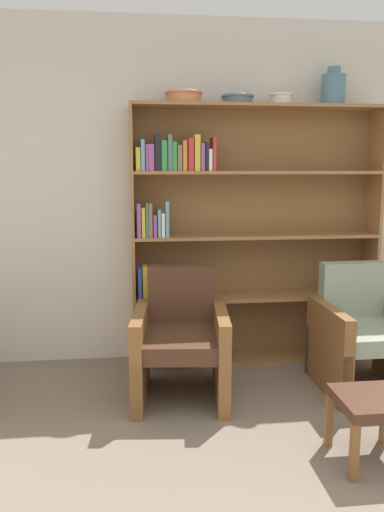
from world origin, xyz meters
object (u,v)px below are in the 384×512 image
at_px(footstool, 372,408).
at_px(armchair_cushioned, 363,334).
at_px(armchair_leather, 181,341).
at_px(bowl_stoneware, 184,97).
at_px(vase_tall, 333,89).
at_px(bowl_brass, 238,99).
at_px(bookshelf, 233,239).
at_px(bowl_sage, 281,98).

bearing_deg(footstool, armchair_cushioned, 67.95).
xyz_separation_m(armchair_leather, armchair_cushioned, (1.33, 0.00, 0.00)).
distance_m(bowl_stoneware, vase_tall, 1.18).
height_order(bowl_brass, vase_tall, vase_tall).
bearing_deg(bookshelf, footstool, -72.97).
xyz_separation_m(bowl_stoneware, bowl_sage, (0.76, 0.00, -0.00)).
height_order(bowl_stoneware, footstool, bowl_stoneware).
xyz_separation_m(bowl_stoneware, vase_tall, (1.18, 0.00, 0.08)).
distance_m(vase_tall, armchair_cushioned, 1.90).
height_order(bookshelf, vase_tall, vase_tall).
bearing_deg(bowl_brass, bowl_stoneware, 180.00).
xyz_separation_m(bowl_stoneware, footstool, (0.88, -1.52, -1.81)).
distance_m(bowl_sage, footstool, 2.37).
bearing_deg(bowl_stoneware, bowl_brass, -0.00).
bearing_deg(bowl_stoneware, armchair_leather, -97.79).
relative_size(bowl_brass, vase_tall, 0.87).
bearing_deg(vase_tall, armchair_cushioned, -83.04).
bearing_deg(vase_tall, bookshelf, 178.40).
height_order(vase_tall, armchair_leather, vase_tall).
bearing_deg(bowl_stoneware, vase_tall, 0.00).
bearing_deg(armchair_leather, vase_tall, -149.02).
height_order(bowl_sage, vase_tall, vase_tall).
xyz_separation_m(bookshelf, armchair_leather, (-0.48, -0.62, -0.62)).
xyz_separation_m(bowl_sage, armchair_cushioned, (0.49, -0.60, -1.72)).
distance_m(bookshelf, vase_tall, 1.41).
height_order(bowl_brass, footstool, bowl_brass).
bearing_deg(footstool, bookshelf, 107.03).
bearing_deg(footstool, bowl_brass, 106.76).
relative_size(vase_tall, armchair_cushioned, 0.33).
height_order(bookshelf, footstool, bookshelf).
bearing_deg(bowl_stoneware, armchair_cushioned, -25.57).
xyz_separation_m(armchair_leather, footstool, (0.96, -0.93, -0.09)).
bearing_deg(armchair_cushioned, vase_tall, -83.93).
xyz_separation_m(armchair_cushioned, footstool, (-0.37, -0.93, -0.09)).
height_order(bookshelf, bowl_stoneware, bowl_stoneware).
distance_m(bowl_stoneware, armchair_cushioned, 2.21).
relative_size(bowl_stoneware, vase_tall, 1.00).
xyz_separation_m(bookshelf, footstool, (0.47, -1.55, -0.71)).
bearing_deg(bowl_stoneware, footstool, -60.12).
height_order(bowl_sage, armchair_cushioned, bowl_sage).
bearing_deg(bowl_brass, armchair_leather, -129.79).
bearing_deg(vase_tall, bowl_brass, -180.00).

